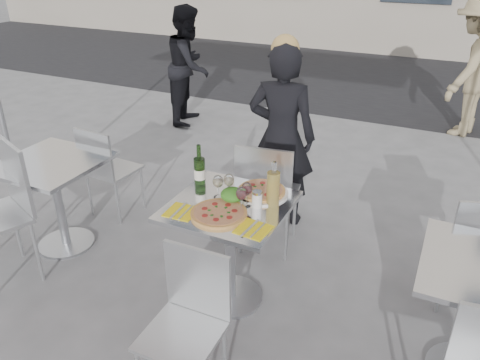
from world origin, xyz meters
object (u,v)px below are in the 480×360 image
at_px(wineglass_white_b, 229,181).
at_px(napkin_right, 253,229).
at_px(main_table, 230,233).
at_px(wineglass_white_a, 218,182).
at_px(side_chair_rfar, 474,243).
at_px(wineglass_red_a, 241,194).
at_px(pedestrian_a, 189,66).
at_px(side_chair_lfar, 105,165).
at_px(pizza_near, 219,213).
at_px(sugar_shaker, 257,199).
at_px(salad_plate, 232,196).
at_px(woman_diner, 281,137).
at_px(pizza_far, 262,191).
at_px(side_chair_lnear, 2,202).
at_px(carafe, 273,188).
at_px(chair_near, 189,313).
at_px(napkin_left, 182,211).
at_px(chair_far, 266,190).
at_px(wineglass_red_b, 247,190).
at_px(wine_bottle, 200,171).
at_px(side_table_left, 55,186).
at_px(pedestrian_b, 473,67).

height_order(wineglass_white_b, napkin_right, wineglass_white_b).
relative_size(main_table, wineglass_white_a, 4.76).
xyz_separation_m(side_chair_rfar, napkin_right, (-1.18, -0.80, 0.24)).
bearing_deg(wineglass_red_a, pedestrian_a, 125.89).
height_order(side_chair_lfar, pizza_near, side_chair_lfar).
bearing_deg(wineglass_white_a, sugar_shaker, -0.43).
height_order(pizza_near, salad_plate, salad_plate).
distance_m(main_table, wineglass_white_a, 0.34).
bearing_deg(woman_diner, pizza_far, 96.18).
height_order(side_chair_lnear, carafe, carafe).
height_order(main_table, chair_near, chair_near).
distance_m(wineglass_white_b, napkin_right, 0.43).
bearing_deg(napkin_left, side_chair_lfar, 146.29).
bearing_deg(pedestrian_a, wineglass_white_a, -160.65).
bearing_deg(chair_near, pedestrian_a, 120.03).
height_order(carafe, wineglass_white_a, carafe).
xyz_separation_m(pizza_far, carafe, (0.12, -0.10, 0.10)).
bearing_deg(napkin_right, woman_diner, 109.49).
bearing_deg(wineglass_white_b, wineglass_red_a, -40.51).
distance_m(chair_far, wineglass_red_b, 0.67).
height_order(chair_near, side_chair_lfar, side_chair_lfar).
distance_m(side_chair_rfar, salad_plate, 1.56).
bearing_deg(side_chair_rfar, woman_diner, -39.84).
distance_m(sugar_shaker, wineglass_white_b, 0.23).
distance_m(wine_bottle, napkin_right, 0.64).
bearing_deg(chair_far, pizza_near, 81.31).
bearing_deg(wine_bottle, chair_near, -64.30).
bearing_deg(side_chair_lnear, wine_bottle, 45.91).
bearing_deg(main_table, salad_plate, 93.57).
bearing_deg(salad_plate, side_chair_rfar, 21.23).
bearing_deg(wineglass_white_b, napkin_left, -119.53).
bearing_deg(side_chair_lnear, wineglass_red_a, 35.28).
height_order(side_table_left, carafe, carafe).
relative_size(side_chair_rfar, sugar_shaker, 8.04).
bearing_deg(wine_bottle, chair_far, 60.04).
bearing_deg(pizza_near, side_table_left, 174.68).
relative_size(chair_far, wineglass_white_a, 5.91).
relative_size(pizza_near, wineglass_red_b, 2.17).
distance_m(side_table_left, napkin_left, 1.31).
bearing_deg(pedestrian_b, pizza_far, 1.78).
bearing_deg(chair_far, sugar_shaker, 97.57).
height_order(side_chair_lnear, woman_diner, woman_diner).
xyz_separation_m(wineglass_white_b, napkin_right, (0.30, -0.29, -0.11)).
relative_size(side_chair_rfar, pizza_far, 2.49).
bearing_deg(side_chair_lfar, pizza_far, 172.65).
bearing_deg(side_table_left, pizza_far, 7.53).
distance_m(side_chair_rfar, napkin_right, 1.45).
relative_size(side_chair_rfar, woman_diner, 0.56).
distance_m(pizza_far, carafe, 0.19).
xyz_separation_m(main_table, side_table_left, (-1.50, 0.00, 0.00)).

